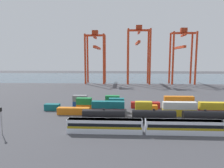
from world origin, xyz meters
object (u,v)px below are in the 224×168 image
object	(u,v)px
shipping_container_20	(112,105)
gantry_crane_central	(138,49)
freight_tank_row	(179,116)
gantry_crane_east	(182,51)
passenger_train	(184,126)
signal_mast	(1,117)
gantry_crane_west	(96,52)

from	to	relation	value
shipping_container_20	gantry_crane_central	world-z (taller)	gantry_crane_central
freight_tank_row	gantry_crane_east	distance (m)	111.73
passenger_train	shipping_container_20	size ratio (longest dim) A/B	10.84
signal_mast	shipping_container_20	distance (m)	43.48
freight_tank_row	gantry_crane_east	world-z (taller)	gantry_crane_east
shipping_container_20	gantry_crane_west	distance (m)	91.67
passenger_train	freight_tank_row	xyz separation A→B (m)	(1.47, 9.86, -0.01)
freight_tank_row	gantry_crane_west	xyz separation A→B (m)	(-40.83, 105.51, 24.13)
shipping_container_20	gantry_crane_west	bearing A→B (deg)	101.84
passenger_train	freight_tank_row	bearing A→B (deg)	81.54
freight_tank_row	gantry_crane_central	bearing A→B (deg)	92.95
shipping_container_20	gantry_crane_west	world-z (taller)	gantry_crane_west
passenger_train	signal_mast	size ratio (longest dim) A/B	8.49
freight_tank_row	gantry_crane_central	xyz separation A→B (m)	(-5.37, 104.18, 26.37)
shipping_container_20	gantry_crane_central	size ratio (longest dim) A/B	0.13
signal_mast	passenger_train	bearing A→B (deg)	3.65
freight_tank_row	shipping_container_20	distance (m)	29.76
passenger_train	gantry_crane_central	size ratio (longest dim) A/B	1.39
passenger_train	gantry_crane_west	size ratio (longest dim) A/B	1.51
signal_mast	gantry_crane_west	size ratio (longest dim) A/B	0.18
passenger_train	gantry_crane_east	world-z (taller)	gantry_crane_east
passenger_train	gantry_crane_west	bearing A→B (deg)	108.84
shipping_container_20	freight_tank_row	bearing A→B (deg)	-40.14
signal_mast	gantry_crane_east	size ratio (longest dim) A/B	0.17
gantry_crane_central	gantry_crane_east	size ratio (longest dim) A/B	1.05
gantry_crane_east	gantry_crane_west	bearing A→B (deg)	179.38
freight_tank_row	gantry_crane_central	world-z (taller)	gantry_crane_central
shipping_container_20	gantry_crane_east	world-z (taller)	gantry_crane_east
signal_mast	shipping_container_20	bearing A→B (deg)	48.09
passenger_train	gantry_crane_central	world-z (taller)	gantry_crane_central
signal_mast	gantry_crane_central	xyz separation A→B (m)	(46.30, 117.24, 23.52)
gantry_crane_west	freight_tank_row	bearing A→B (deg)	-68.84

